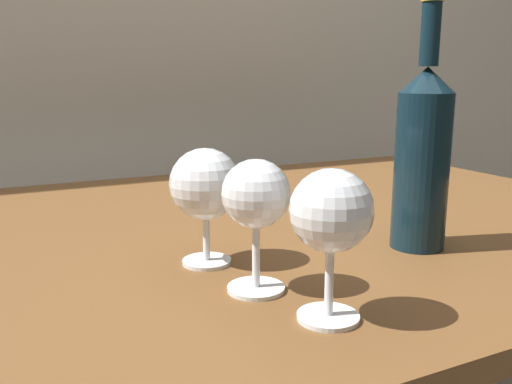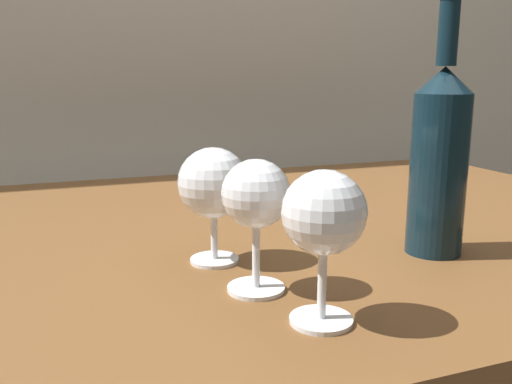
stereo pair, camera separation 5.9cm
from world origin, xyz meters
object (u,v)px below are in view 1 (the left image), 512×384
(wine_glass_cabernet, at_px, (331,215))
(wine_glass_rose, at_px, (205,186))
(wine_bottle, at_px, (422,154))
(wine_glass_chardonnay, at_px, (256,197))

(wine_glass_cabernet, height_order, wine_glass_rose, wine_glass_cabernet)
(wine_glass_cabernet, bearing_deg, wine_glass_rose, 103.55)
(wine_glass_rose, bearing_deg, wine_bottle, -12.91)
(wine_glass_cabernet, xyz_separation_m, wine_glass_chardonnay, (-0.03, 0.10, 0.00))
(wine_glass_cabernet, height_order, wine_glass_chardonnay, wine_glass_cabernet)
(wine_glass_chardonnay, distance_m, wine_bottle, 0.28)
(wine_glass_rose, height_order, wine_bottle, wine_bottle)
(wine_glass_chardonnay, bearing_deg, wine_bottle, 8.66)
(wine_glass_cabernet, distance_m, wine_glass_rose, 0.22)
(wine_glass_chardonnay, height_order, wine_bottle, wine_bottle)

